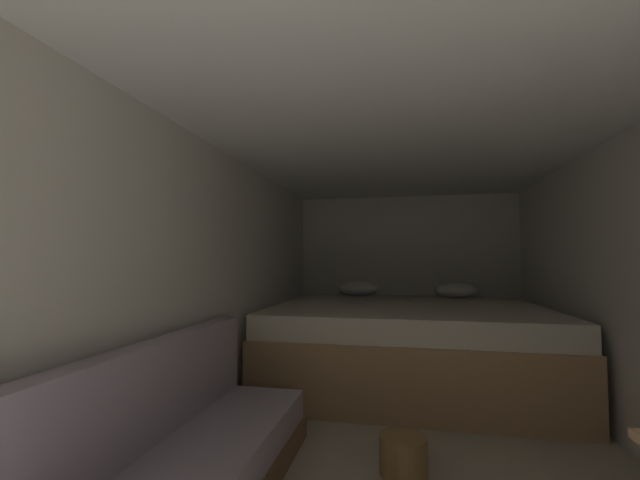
% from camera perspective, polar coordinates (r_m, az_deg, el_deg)
% --- Properties ---
extents(ground_plane, '(7.22, 7.22, 0.00)m').
position_cam_1_polar(ground_plane, '(2.72, 12.69, -28.32)').
color(ground_plane, '#B2A893').
extents(wall_back, '(2.71, 0.05, 1.96)m').
position_cam_1_polar(wall_back, '(5.09, 12.11, -4.96)').
color(wall_back, silver).
rests_on(wall_back, ground).
extents(wall_left, '(0.05, 5.22, 1.96)m').
position_cam_1_polar(wall_left, '(2.79, -16.26, -6.67)').
color(wall_left, silver).
rests_on(wall_left, ground).
extents(ceiling_slab, '(2.71, 5.22, 0.05)m').
position_cam_1_polar(ceiling_slab, '(2.59, 12.19, 15.59)').
color(ceiling_slab, white).
rests_on(ceiling_slab, wall_left).
extents(bed, '(2.49, 2.08, 0.92)m').
position_cam_1_polar(bed, '(4.06, 12.29, -14.10)').
color(bed, tan).
rests_on(bed, ground).
extents(wicker_basket, '(0.26, 0.26, 0.21)m').
position_cam_1_polar(wicker_basket, '(2.55, 11.71, -27.66)').
color(wicker_basket, olive).
rests_on(wicker_basket, ground).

